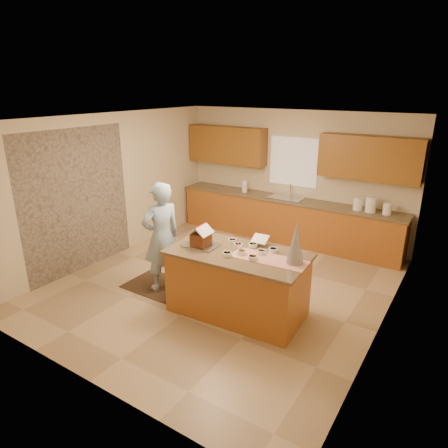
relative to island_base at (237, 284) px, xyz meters
The scene contains 28 objects.
floor 1.00m from the island_base, 137.07° to the left, with size 5.50×5.50×0.00m, color tan.
ceiling 2.41m from the island_base, 137.07° to the left, with size 5.50×5.50×0.00m, color silver.
wall_back 3.53m from the island_base, 100.93° to the left, with size 5.50×5.50×0.00m, color beige.
wall_front 2.41m from the island_base, 106.77° to the right, with size 5.50×5.50×0.00m, color beige.
wall_left 3.33m from the island_base, 169.17° to the left, with size 5.50×5.50×0.00m, color beige.
wall_right 2.14m from the island_base, 18.00° to the left, with size 5.50×5.50×0.00m, color beige.
stone_accent 3.23m from the island_base, behind, with size 2.50×2.50×0.00m, color gray.
window_curtain 3.59m from the island_base, 101.02° to the left, with size 1.05×0.03×1.00m, color white.
back_counter_base 3.12m from the island_base, 101.97° to the left, with size 4.80×0.60×0.88m, color #A44921.
back_counter_top 3.15m from the island_base, 101.97° to the left, with size 4.85×0.63×0.04m, color brown.
upper_cabinet_left 4.12m from the island_base, 124.71° to the left, with size 1.85×0.35×0.80m, color olive.
upper_cabinet_right 3.60m from the island_base, 74.11° to the left, with size 1.85×0.35×0.80m, color olive.
sink 3.15m from the island_base, 101.97° to the left, with size 0.70×0.45×0.12m, color silver.
faucet 3.35m from the island_base, 101.32° to the left, with size 0.03×0.03×0.28m, color silver.
island_base is the anchor object (origin of this frame).
island_top 0.48m from the island_base, 45.00° to the right, with size 1.96×1.02×0.04m, color brown.
table_runner 0.69m from the island_base, ahead, with size 1.04×0.38×0.01m, color red.
baking_tray 0.77m from the island_base, behind, with size 0.48×0.35×0.03m, color silver.
cookbook 0.73m from the island_base, 71.84° to the left, with size 0.23×0.02×0.19m, color white.
tinsel_tree 1.13m from the island_base, ahead, with size 0.23×0.23×0.57m, color silver.
rug 1.51m from the island_base, behind, with size 1.20×0.78×0.01m, color black.
boy 1.46m from the island_base, behind, with size 0.65×0.42×1.77m, color #8EAECA.
canister_a 3.21m from the island_base, 74.99° to the left, with size 0.18×0.18×0.24m, color white.
canister_b 3.28m from the island_base, 71.02° to the left, with size 0.20×0.20×0.29m, color white.
canister_c 3.38m from the island_base, 66.21° to the left, with size 0.15×0.15×0.22m, color white.
paper_towel 3.52m from the island_base, 118.47° to the left, with size 0.12×0.12×0.26m, color white.
gingerbread_house 0.86m from the island_base, behind, with size 0.30×0.31×0.29m.
candy_bowls 0.55m from the island_base, 44.92° to the left, with size 0.78×0.60×0.06m.
Camera 1 is at (3.26, -5.01, 3.17)m, focal length 32.01 mm.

